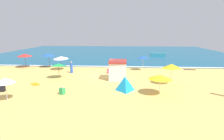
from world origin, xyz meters
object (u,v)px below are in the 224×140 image
beach_umbrella_3 (171,66)px  beach_umbrella_6 (5,80)px  beach_umbrella_0 (160,77)px  beachgoer_4 (113,65)px  lifeguard_cabana (118,70)px  beach_umbrella_8 (143,57)px  beachgoer_0 (72,68)px  beachgoer_7 (62,91)px  beachgoer_1 (109,71)px  beach_umbrella_1 (61,58)px  beach_umbrella_5 (58,65)px  small_boat_0 (158,54)px  beach_umbrella_4 (25,55)px  beachgoer_5 (2,88)px  beach_tent (125,83)px  beach_umbrella_2 (49,55)px

beach_umbrella_3 → beach_umbrella_6: 16.13m
beach_umbrella_0 → beachgoer_4: (-4.93, 10.47, -0.87)m
lifeguard_cabana → beach_umbrella_6: size_ratio=1.11×
lifeguard_cabana → beach_umbrella_8: size_ratio=1.03×
beachgoer_0 → beachgoer_7: beachgoer_0 is taller
beachgoer_1 → beach_umbrella_1: bearing=166.0°
beach_umbrella_0 → beachgoer_7: (-9.02, -0.56, -1.33)m
beach_umbrella_1 → beach_umbrella_5: 5.25m
beach_umbrella_1 → beach_umbrella_5: beach_umbrella_1 is taller
beach_umbrella_3 → beachgoer_0: bearing=158.2°
small_boat_0 → beach_umbrella_3: bearing=-96.6°
beach_umbrella_4 → beachgoer_4: 14.40m
beachgoer_7 → small_boat_0: beachgoer_7 is taller
beachgoer_5 → beach_umbrella_8: bearing=37.3°
lifeguard_cabana → beach_umbrella_5: 7.34m
beach_umbrella_0 → beachgoer_0: (-10.72, 8.57, -0.91)m
beach_tent → beachgoer_4: bearing=100.5°
beachgoer_7 → lifeguard_cabana: bearing=50.3°
beachgoer_4 → small_boat_0: bearing=62.3°
beachgoer_7 → small_boat_0: (13.77, 29.48, 0.04)m
beach_umbrella_0 → beachgoer_0: size_ratio=1.86×
beachgoer_4 → beach_umbrella_1: bearing=-179.8°
beachgoer_0 → beachgoer_5: size_ratio=1.94×
beach_umbrella_1 → beachgoer_1: bearing=-14.0°
beach_umbrella_0 → beachgoer_5: 15.21m
beach_umbrella_4 → small_boat_0: bearing=35.5°
beach_umbrella_2 → beach_umbrella_5: size_ratio=1.16×
beachgoer_1 → beachgoer_7: 9.83m
beach_umbrella_5 → beach_umbrella_8: 12.27m
beach_umbrella_2 → beach_umbrella_0: bearing=-38.1°
beach_umbrella_8 → lifeguard_cabana: bearing=-122.2°
beach_umbrella_0 → beachgoer_5: (-15.16, -0.11, -1.33)m
beach_umbrella_4 → beachgoer_1: 14.28m
small_boat_0 → beach_umbrella_4: bearing=-144.5°
lifeguard_cabana → beach_tent: size_ratio=1.26×
small_boat_0 → beachgoer_0: bearing=-127.2°
beach_tent → beachgoer_4: beachgoer_4 is taller
beach_umbrella_0 → beachgoer_1: bearing=122.2°
beach_umbrella_3 → beach_umbrella_4: same height
beach_umbrella_0 → beach_tent: beach_umbrella_0 is taller
beach_umbrella_0 → beach_umbrella_4: beach_umbrella_4 is taller
lifeguard_cabana → beachgoer_4: lifeguard_cabana is taller
beach_umbrella_6 → beachgoer_4: 15.38m
beach_umbrella_1 → beach_umbrella_5: size_ratio=1.20×
beachgoer_0 → beach_umbrella_0: bearing=-38.6°
beach_umbrella_0 → beach_umbrella_8: beach_umbrella_8 is taller
lifeguard_cabana → beachgoer_0: size_ratio=1.50×
beach_umbrella_0 → beach_umbrella_2: size_ratio=1.29×
beach_umbrella_1 → small_boat_0: beach_umbrella_1 is taller
beach_umbrella_0 → beach_umbrella_4: 22.57m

